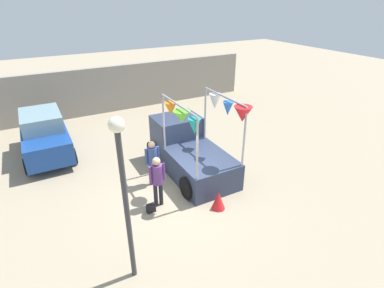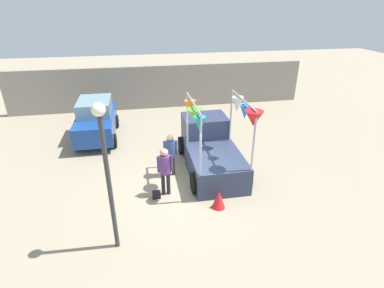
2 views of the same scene
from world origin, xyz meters
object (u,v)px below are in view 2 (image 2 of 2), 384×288
object	(u,v)px
vendor_truck	(210,147)
handbag	(157,195)
parked_car	(96,119)
person_customer	(165,167)
person_vendor	(171,151)
street_lamp	(106,161)
folded_kite_bundle_crimson	(219,200)

from	to	relation	value
vendor_truck	handbag	distance (m)	3.04
vendor_truck	parked_car	world-z (taller)	vendor_truck
vendor_truck	person_customer	world-z (taller)	vendor_truck
person_vendor	street_lamp	world-z (taller)	street_lamp
vendor_truck	handbag	world-z (taller)	vendor_truck
parked_car	person_customer	world-z (taller)	parked_car
parked_car	person_vendor	xyz separation A→B (m)	(3.11, -4.20, 0.08)
vendor_truck	parked_car	bearing A→B (deg)	141.28
folded_kite_bundle_crimson	person_vendor	bearing A→B (deg)	118.91
parked_car	folded_kite_bundle_crimson	size ratio (longest dim) A/B	6.67
parked_car	handbag	bearing A→B (deg)	-66.70
parked_car	street_lamp	xyz separation A→B (m)	(1.19, -7.64, 1.73)
person_vendor	folded_kite_bundle_crimson	size ratio (longest dim) A/B	2.83
person_customer	parked_car	bearing A→B (deg)	117.06
handbag	folded_kite_bundle_crimson	size ratio (longest dim) A/B	0.47
handbag	person_vendor	bearing A→B (deg)	64.50
person_vendor	folded_kite_bundle_crimson	distance (m)	2.73
person_vendor	handbag	xyz separation A→B (m)	(-0.68, -1.43, -0.89)
handbag	street_lamp	distance (m)	3.46
vendor_truck	person_vendor	distance (m)	1.68
vendor_truck	person_customer	size ratio (longest dim) A/B	2.38
handbag	vendor_truck	bearing A→B (deg)	38.56
person_customer	folded_kite_bundle_crimson	xyz separation A→B (m)	(1.60, -1.07, -0.77)
vendor_truck	folded_kite_bundle_crimson	xyz separation A→B (m)	(-0.35, -2.71, -0.57)
street_lamp	person_vendor	bearing A→B (deg)	60.86
person_customer	street_lamp	size ratio (longest dim) A/B	0.43
folded_kite_bundle_crimson	handbag	bearing A→B (deg)	156.09
person_customer	handbag	distance (m)	1.01
vendor_truck	street_lamp	size ratio (longest dim) A/B	1.02
vendor_truck	folded_kite_bundle_crimson	world-z (taller)	vendor_truck
parked_car	handbag	world-z (taller)	parked_car
parked_car	street_lamp	world-z (taller)	street_lamp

